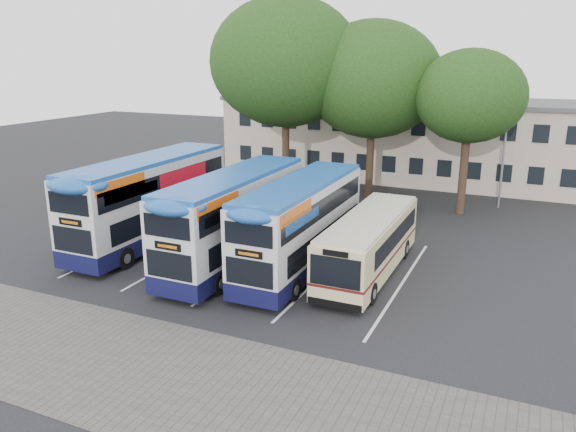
{
  "coord_description": "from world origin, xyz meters",
  "views": [
    {
      "loc": [
        7.96,
        -17.3,
        9.52
      ],
      "look_at": [
        -2.08,
        5.0,
        2.44
      ],
      "focal_mm": 35.0,
      "sensor_mm": 36.0,
      "label": 1
    }
  ],
  "objects_px": {
    "tree_left": "(286,62)",
    "tree_right": "(470,96)",
    "tree_mid": "(373,80)",
    "bus_dd_right": "(301,222)",
    "lamp_post": "(506,129)",
    "bus_dd_mid": "(235,215)",
    "bus_single": "(370,241)",
    "bus_dd_left": "(150,197)"
  },
  "relations": [
    {
      "from": "tree_mid",
      "to": "bus_dd_mid",
      "type": "distance_m",
      "value": 15.69
    },
    {
      "from": "tree_left",
      "to": "bus_dd_mid",
      "type": "xyz_separation_m",
      "value": [
        3.39,
        -13.1,
        -6.64
      ]
    },
    {
      "from": "lamp_post",
      "to": "tree_left",
      "type": "relative_size",
      "value": 0.68
    },
    {
      "from": "bus_single",
      "to": "bus_dd_right",
      "type": "bearing_deg",
      "value": -164.59
    },
    {
      "from": "tree_right",
      "to": "bus_single",
      "type": "height_order",
      "value": "tree_right"
    },
    {
      "from": "bus_dd_left",
      "to": "bus_dd_right",
      "type": "xyz_separation_m",
      "value": [
        8.55,
        -0.29,
        -0.2
      ]
    },
    {
      "from": "bus_dd_mid",
      "to": "bus_dd_right",
      "type": "bearing_deg",
      "value": 10.1
    },
    {
      "from": "tree_mid",
      "to": "bus_dd_left",
      "type": "relative_size",
      "value": 1.08
    },
    {
      "from": "tree_left",
      "to": "bus_dd_left",
      "type": "bearing_deg",
      "value": -99.6
    },
    {
      "from": "tree_left",
      "to": "bus_dd_mid",
      "type": "height_order",
      "value": "tree_left"
    },
    {
      "from": "lamp_post",
      "to": "tree_mid",
      "type": "relative_size",
      "value": 0.77
    },
    {
      "from": "bus_dd_mid",
      "to": "tree_mid",
      "type": "bearing_deg",
      "value": 81.46
    },
    {
      "from": "tree_left",
      "to": "lamp_post",
      "type": "bearing_deg",
      "value": 10.17
    },
    {
      "from": "tree_left",
      "to": "tree_right",
      "type": "bearing_deg",
      "value": 0.91
    },
    {
      "from": "bus_single",
      "to": "bus_dd_mid",
      "type": "bearing_deg",
      "value": -167.27
    },
    {
      "from": "lamp_post",
      "to": "bus_dd_mid",
      "type": "xyz_separation_m",
      "value": [
        -10.48,
        -15.59,
        -2.71
      ]
    },
    {
      "from": "bus_dd_left",
      "to": "bus_dd_mid",
      "type": "relative_size",
      "value": 1.05
    },
    {
      "from": "tree_right",
      "to": "bus_dd_mid",
      "type": "distance_m",
      "value": 16.43
    },
    {
      "from": "tree_left",
      "to": "tree_right",
      "type": "xyz_separation_m",
      "value": [
        11.8,
        0.19,
        -1.89
      ]
    },
    {
      "from": "tree_right",
      "to": "bus_single",
      "type": "distance_m",
      "value": 13.37
    },
    {
      "from": "tree_mid",
      "to": "bus_dd_right",
      "type": "bearing_deg",
      "value": -86.3
    },
    {
      "from": "tree_right",
      "to": "bus_single",
      "type": "xyz_separation_m",
      "value": [
        -2.36,
        -11.92,
        -5.59
      ]
    },
    {
      "from": "tree_mid",
      "to": "lamp_post",
      "type": "bearing_deg",
      "value": 7.42
    },
    {
      "from": "lamp_post",
      "to": "bus_dd_mid",
      "type": "bearing_deg",
      "value": -123.9
    },
    {
      "from": "tree_left",
      "to": "bus_dd_mid",
      "type": "relative_size",
      "value": 1.28
    },
    {
      "from": "lamp_post",
      "to": "bus_single",
      "type": "height_order",
      "value": "lamp_post"
    },
    {
      "from": "lamp_post",
      "to": "bus_dd_mid",
      "type": "distance_m",
      "value": 18.98
    },
    {
      "from": "lamp_post",
      "to": "tree_mid",
      "type": "xyz_separation_m",
      "value": [
        -8.3,
        -1.08,
        2.84
      ]
    },
    {
      "from": "tree_left",
      "to": "bus_single",
      "type": "bearing_deg",
      "value": -51.17
    },
    {
      "from": "bus_dd_mid",
      "to": "bus_dd_left",
      "type": "bearing_deg",
      "value": 171.27
    },
    {
      "from": "tree_mid",
      "to": "bus_dd_right",
      "type": "xyz_separation_m",
      "value": [
        0.9,
        -13.96,
        -5.65
      ]
    },
    {
      "from": "tree_left",
      "to": "tree_right",
      "type": "relative_size",
      "value": 1.34
    },
    {
      "from": "bus_dd_mid",
      "to": "tree_left",
      "type": "bearing_deg",
      "value": 104.52
    },
    {
      "from": "tree_mid",
      "to": "bus_dd_mid",
      "type": "relative_size",
      "value": 1.13
    },
    {
      "from": "lamp_post",
      "to": "tree_left",
      "type": "bearing_deg",
      "value": -169.83
    },
    {
      "from": "tree_left",
      "to": "bus_dd_right",
      "type": "distance_m",
      "value": 15.64
    },
    {
      "from": "tree_left",
      "to": "bus_dd_left",
      "type": "height_order",
      "value": "tree_left"
    },
    {
      "from": "lamp_post",
      "to": "bus_dd_right",
      "type": "bearing_deg",
      "value": -116.18
    },
    {
      "from": "lamp_post",
      "to": "tree_right",
      "type": "relative_size",
      "value": 0.92
    },
    {
      "from": "lamp_post",
      "to": "tree_left",
      "type": "distance_m",
      "value": 14.63
    },
    {
      "from": "bus_dd_left",
      "to": "bus_dd_mid",
      "type": "distance_m",
      "value": 5.53
    },
    {
      "from": "tree_right",
      "to": "bus_dd_left",
      "type": "xyz_separation_m",
      "value": [
        -13.88,
        -12.45,
        -4.64
      ]
    }
  ]
}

